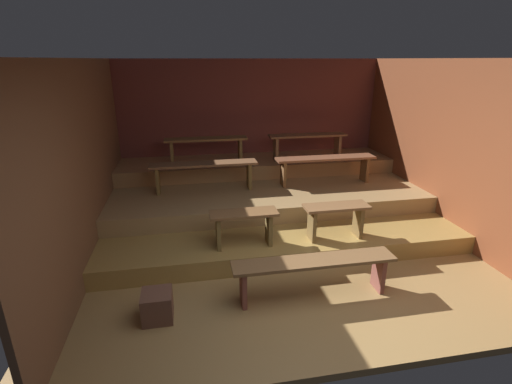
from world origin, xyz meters
TOP-DOWN VIEW (x-y plane):
  - ground at (0.00, 2.27)m, footprint 5.85×5.35m
  - wall_back at (0.00, 4.58)m, footprint 5.85×0.06m
  - wall_left at (-2.55, 2.27)m, footprint 0.06×5.35m
  - wall_right at (2.55, 2.27)m, footprint 0.06×5.35m
  - platform_lower at (0.00, 2.89)m, footprint 5.05×3.31m
  - platform_middle at (0.00, 3.34)m, footprint 5.05×2.42m
  - platform_upper at (0.00, 4.02)m, footprint 5.05×1.05m
  - bench_floor_center at (0.02, 0.71)m, footprint 1.82×0.30m
  - bench_lower_left at (-0.62, 1.59)m, footprint 0.87×0.30m
  - bench_lower_right at (0.62, 1.59)m, footprint 0.87×0.30m
  - bench_middle_left at (-1.03, 3.13)m, footprint 1.71×0.30m
  - bench_middle_right at (1.03, 3.13)m, footprint 1.71×0.30m
  - bench_upper_left at (-0.94, 3.86)m, footprint 1.45×0.30m
  - bench_upper_right at (0.94, 3.86)m, footprint 1.45×0.30m
  - wooden_crate_floor at (-1.67, 0.63)m, footprint 0.31×0.31m

SIDE VIEW (x-z plane):
  - ground at x=0.00m, z-range -0.08..0.00m
  - platform_lower at x=0.00m, z-range 0.00..0.25m
  - wooden_crate_floor at x=-1.67m, z-range 0.00..0.31m
  - bench_floor_center at x=0.02m, z-range 0.14..0.60m
  - platform_middle at x=0.00m, z-range 0.25..0.51m
  - bench_lower_left at x=-0.62m, z-range 0.35..0.81m
  - bench_lower_right at x=0.62m, z-range 0.35..0.81m
  - platform_upper at x=0.00m, z-range 0.51..0.76m
  - bench_middle_left at x=-1.03m, z-range 0.64..1.11m
  - bench_middle_right at x=1.03m, z-range 0.64..1.11m
  - bench_upper_left at x=-0.94m, z-range 0.88..1.35m
  - bench_upper_right at x=0.94m, z-range 0.88..1.35m
  - wall_back at x=0.00m, z-range 0.00..2.55m
  - wall_left at x=-2.55m, z-range 0.00..2.55m
  - wall_right at x=2.55m, z-range 0.00..2.55m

